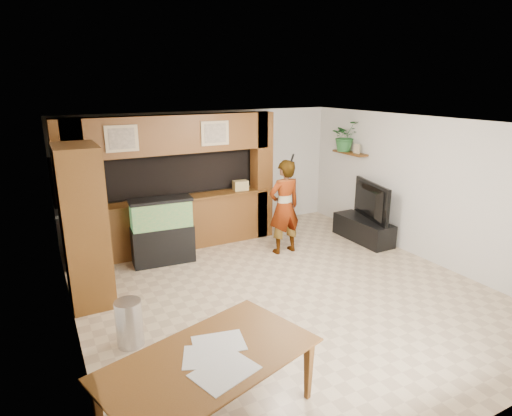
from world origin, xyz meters
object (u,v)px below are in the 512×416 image
pantry_cabinet (84,226)px  aquarium (162,232)px  person (284,207)px  dining_table (213,391)px  television (365,201)px

pantry_cabinet → aquarium: pantry_cabinet is taller
person → dining_table: (-2.86, -3.41, -0.55)m
television → person: person is taller
pantry_cabinet → person: size_ratio=1.30×
aquarium → person: size_ratio=0.67×
television → aquarium: bearing=93.1°
person → dining_table: 4.48m
television → dining_table: 5.66m
television → dining_table: bearing=138.9°
television → person: (-1.79, 0.22, 0.06)m
pantry_cabinet → person: pantry_cabinet is taller
pantry_cabinet → person: (3.56, 0.27, -0.27)m
aquarium → person: bearing=-10.2°
aquarium → dining_table: bearing=-94.9°
aquarium → dining_table: (-0.66, -3.99, -0.24)m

